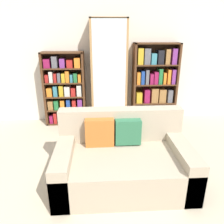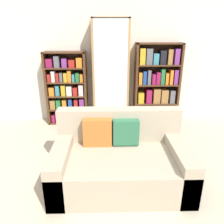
% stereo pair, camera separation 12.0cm
% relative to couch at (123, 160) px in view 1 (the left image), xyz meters
% --- Properties ---
extents(ground_plane, '(16.00, 16.00, 0.00)m').
position_rel_couch_xyz_m(ground_plane, '(-0.07, -0.69, -0.28)').
color(ground_plane, beige).
extents(wall_back, '(7.15, 0.06, 2.70)m').
position_rel_couch_xyz_m(wall_back, '(-0.07, 2.12, 1.07)').
color(wall_back, silver).
rests_on(wall_back, ground).
extents(couch, '(1.60, 0.99, 0.84)m').
position_rel_couch_xyz_m(couch, '(0.00, 0.00, 0.00)').
color(couch, tan).
rests_on(couch, ground).
extents(bookshelf_left, '(0.79, 0.32, 1.42)m').
position_rel_couch_xyz_m(bookshelf_left, '(-0.95, 1.92, 0.41)').
color(bookshelf_left, '#4C2D19').
rests_on(bookshelf_left, ground).
extents(display_cabinet, '(0.69, 0.36, 2.01)m').
position_rel_couch_xyz_m(display_cabinet, '(-0.07, 1.90, 0.72)').
color(display_cabinet, '#AD7F4C').
rests_on(display_cabinet, ground).
extents(bookshelf_right, '(0.88, 0.32, 1.58)m').
position_rel_couch_xyz_m(bookshelf_right, '(0.84, 1.92, 0.49)').
color(bookshelf_right, '#4C2D19').
rests_on(bookshelf_right, ground).
extents(wine_bottle, '(0.07, 0.07, 0.37)m').
position_rel_couch_xyz_m(wine_bottle, '(0.40, 0.93, -0.13)').
color(wine_bottle, black).
rests_on(wine_bottle, ground).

